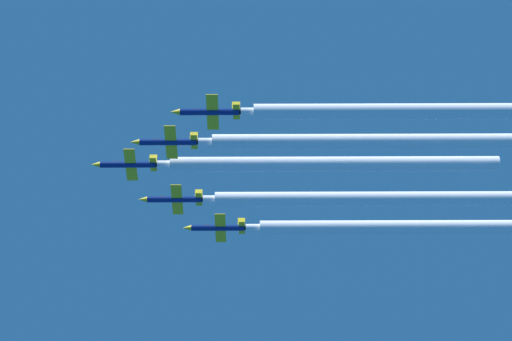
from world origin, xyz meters
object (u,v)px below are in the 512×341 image
(jet_right_wingman, at_px, (173,199))
(jet_outer_right, at_px, (216,228))
(jet_left_wingman, at_px, (166,142))
(jet_outer_left, at_px, (208,112))
(jet_lead, at_px, (126,164))

(jet_right_wingman, height_order, jet_outer_right, jet_right_wingman)
(jet_left_wingman, bearing_deg, jet_right_wingman, -0.88)
(jet_right_wingman, bearing_deg, jet_outer_left, -162.99)
(jet_right_wingman, bearing_deg, jet_left_wingman, 179.12)
(jet_outer_right, bearing_deg, jet_left_wingman, 160.62)
(jet_outer_left, bearing_deg, jet_right_wingman, 17.01)
(jet_lead, bearing_deg, jet_left_wingman, -132.10)
(jet_right_wingman, relative_size, jet_outer_right, 1.00)
(jet_right_wingman, height_order, jet_outer_left, jet_right_wingman)
(jet_lead, bearing_deg, jet_outer_right, -44.55)
(jet_left_wingman, distance_m, jet_outer_left, 12.18)
(jet_lead, bearing_deg, jet_right_wingman, -43.13)
(jet_lead, xyz_separation_m, jet_left_wingman, (-7.37, -8.16, -1.04))
(jet_right_wingman, distance_m, jet_outer_left, 26.62)
(jet_lead, distance_m, jet_outer_right, 23.92)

